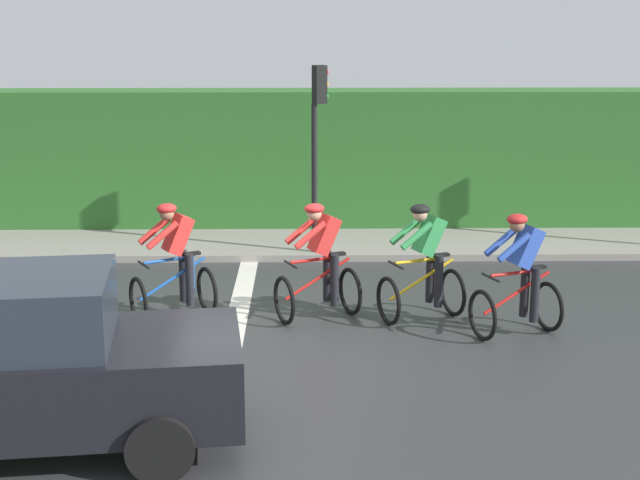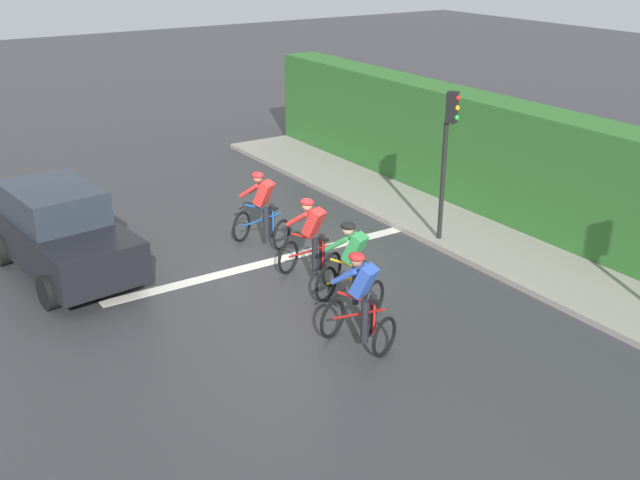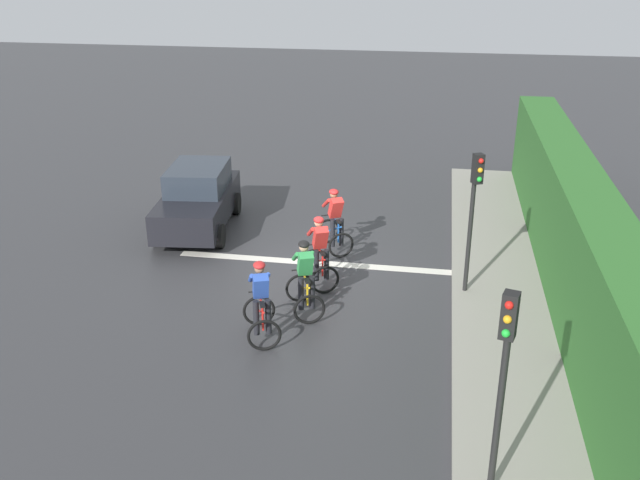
{
  "view_description": "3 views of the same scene",
  "coord_description": "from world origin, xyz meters",
  "px_view_note": "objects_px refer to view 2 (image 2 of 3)",
  "views": [
    {
      "loc": [
        12.11,
        0.52,
        4.17
      ],
      "look_at": [
        0.28,
        0.71,
        1.29
      ],
      "focal_mm": 52.13,
      "sensor_mm": 36.0,
      "label": 1
    },
    {
      "loc": [
        6.79,
        12.02,
        6.32
      ],
      "look_at": [
        -0.65,
        0.56,
        0.71
      ],
      "focal_mm": 42.11,
      "sensor_mm": 36.0,
      "label": 2
    },
    {
      "loc": [
        -2.87,
        15.24,
        7.3
      ],
      "look_at": [
        -0.4,
        1.06,
        1.27
      ],
      "focal_mm": 39.2,
      "sensor_mm": 36.0,
      "label": 3
    }
  ],
  "objects_px": {
    "cyclist_second": "(352,269)",
    "cyclist_mid": "(311,242)",
    "car_black": "(61,232)",
    "cyclist_lead": "(360,303)",
    "traffic_light_near_crossing": "(448,145)",
    "cyclist_fourth": "(262,211)"
  },
  "relations": [
    {
      "from": "cyclist_second",
      "to": "cyclist_mid",
      "type": "xyz_separation_m",
      "value": [
        -0.07,
        -1.44,
        0.0
      ]
    },
    {
      "from": "cyclist_second",
      "to": "car_black",
      "type": "bearing_deg",
      "value": -48.54
    },
    {
      "from": "car_black",
      "to": "cyclist_second",
      "type": "bearing_deg",
      "value": 131.46
    },
    {
      "from": "cyclist_lead",
      "to": "traffic_light_near_crossing",
      "type": "relative_size",
      "value": 0.5
    },
    {
      "from": "cyclist_second",
      "to": "car_black",
      "type": "relative_size",
      "value": 0.39
    },
    {
      "from": "cyclist_second",
      "to": "cyclist_mid",
      "type": "relative_size",
      "value": 1.0
    },
    {
      "from": "cyclist_mid",
      "to": "car_black",
      "type": "distance_m",
      "value": 4.94
    },
    {
      "from": "cyclist_lead",
      "to": "cyclist_mid",
      "type": "distance_m",
      "value": 2.72
    },
    {
      "from": "cyclist_mid",
      "to": "traffic_light_near_crossing",
      "type": "distance_m",
      "value": 3.66
    },
    {
      "from": "cyclist_second",
      "to": "cyclist_fourth",
      "type": "relative_size",
      "value": 1.0
    },
    {
      "from": "cyclist_mid",
      "to": "cyclist_fourth",
      "type": "distance_m",
      "value": 2.02
    },
    {
      "from": "cyclist_second",
      "to": "cyclist_lead",
      "type": "bearing_deg",
      "value": 60.85
    },
    {
      "from": "cyclist_lead",
      "to": "traffic_light_near_crossing",
      "type": "distance_m",
      "value": 5.06
    },
    {
      "from": "cyclist_mid",
      "to": "traffic_light_near_crossing",
      "type": "height_order",
      "value": "traffic_light_near_crossing"
    },
    {
      "from": "cyclist_mid",
      "to": "cyclist_fourth",
      "type": "relative_size",
      "value": 1.0
    },
    {
      "from": "traffic_light_near_crossing",
      "to": "cyclist_second",
      "type": "bearing_deg",
      "value": 22.67
    },
    {
      "from": "cyclist_mid",
      "to": "traffic_light_near_crossing",
      "type": "bearing_deg",
      "value": 179.87
    },
    {
      "from": "car_black",
      "to": "traffic_light_near_crossing",
      "type": "bearing_deg",
      "value": 157.94
    },
    {
      "from": "cyclist_mid",
      "to": "cyclist_fourth",
      "type": "bearing_deg",
      "value": -91.17
    },
    {
      "from": "traffic_light_near_crossing",
      "to": "car_black",
      "type": "bearing_deg",
      "value": -22.06
    },
    {
      "from": "cyclist_second",
      "to": "car_black",
      "type": "xyz_separation_m",
      "value": [
        3.89,
        -4.41,
        0.08
      ]
    },
    {
      "from": "car_black",
      "to": "traffic_light_near_crossing",
      "type": "xyz_separation_m",
      "value": [
        -7.33,
        2.97,
        1.35
      ]
    }
  ]
}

